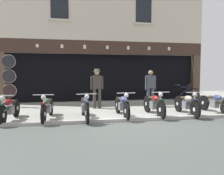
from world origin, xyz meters
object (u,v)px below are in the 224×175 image
object	(u,v)px
motorcycle_center_right	(154,104)
advert_board_near	(135,69)
motorcycle_left	(47,107)
motorcycle_center_left	(85,106)
motorcycle_right	(186,104)
motorcycle_center	(122,105)
motorcycle_far_left	(9,108)
salesman_left	(97,86)
shopkeeper_center	(150,86)
leaning_bicycle	(186,94)
tyre_sign_pole	(9,77)
motorcycle_far_right	(215,103)

from	to	relation	value
motorcycle_center_right	advert_board_near	size ratio (longest dim) A/B	1.88
motorcycle_left	motorcycle_center_right	world-z (taller)	motorcycle_center_right
motorcycle_center_left	motorcycle_right	bearing A→B (deg)	178.15
motorcycle_center_right	motorcycle_center	bearing A→B (deg)	0.20
motorcycle_left	motorcycle_right	xyz separation A→B (m)	(4.98, -0.16, 0.00)
motorcycle_right	motorcycle_far_left	bearing A→B (deg)	2.87
motorcycle_left	salesman_left	world-z (taller)	salesman_left
motorcycle_center_left	shopkeeper_center	distance (m)	3.89
salesman_left	leaning_bicycle	bearing A→B (deg)	-162.31
motorcycle_left	motorcycle_right	world-z (taller)	motorcycle_right
salesman_left	shopkeeper_center	xyz separation A→B (m)	(2.51, 0.09, -0.04)
motorcycle_center_right	tyre_sign_pole	distance (m)	6.59
motorcycle_right	shopkeeper_center	bearing A→B (deg)	-70.97
motorcycle_center_left	motorcycle_right	distance (m)	3.74
motorcycle_left	leaning_bicycle	world-z (taller)	leaning_bicycle
motorcycle_right	advert_board_near	distance (m)	4.94
motorcycle_far_right	motorcycle_right	bearing A→B (deg)	5.04
salesman_left	shopkeeper_center	world-z (taller)	salesman_left
tyre_sign_pole	leaning_bicycle	xyz separation A→B (m)	(9.02, 0.38, -1.00)
motorcycle_left	shopkeeper_center	world-z (taller)	shopkeeper_center
motorcycle_center_left	motorcycle_far_right	bearing A→B (deg)	179.03
motorcycle_left	salesman_left	bearing A→B (deg)	-131.12
leaning_bicycle	motorcycle_center_right	bearing A→B (deg)	135.30
motorcycle_left	motorcycle_center	xyz separation A→B (m)	(2.55, -0.04, 0.01)
motorcycle_left	salesman_left	distance (m)	2.76
motorcycle_left	motorcycle_far_right	size ratio (longest dim) A/B	1.04
motorcycle_right	tyre_sign_pole	bearing A→B (deg)	-20.44
motorcycle_center_left	motorcycle_center_right	xyz separation A→B (m)	(2.51, 0.14, -0.00)
motorcycle_right	tyre_sign_pole	xyz separation A→B (m)	(-6.98, 3.20, 0.96)
motorcycle_left	motorcycle_far_left	bearing A→B (deg)	3.86
motorcycle_far_left	motorcycle_center_right	bearing A→B (deg)	-177.30
motorcycle_far_left	salesman_left	distance (m)	3.68
motorcycle_center_left	motorcycle_far_right	xyz separation A→B (m)	(4.99, 0.11, -0.01)
tyre_sign_pole	advert_board_near	xyz separation A→B (m)	(6.42, 1.51, 0.43)
shopkeeper_center	motorcycle_center_right	bearing A→B (deg)	64.60
motorcycle_far_right	salesman_left	xyz separation A→B (m)	(-4.33, 2.01, 0.55)
tyre_sign_pole	motorcycle_left	bearing A→B (deg)	-56.66
motorcycle_center_left	motorcycle_center_right	world-z (taller)	motorcycle_center_left
salesman_left	motorcycle_center	bearing A→B (deg)	110.05
motorcycle_left	motorcycle_far_right	world-z (taller)	same
motorcycle_center	advert_board_near	xyz separation A→B (m)	(1.86, 4.59, 1.39)
motorcycle_right	salesman_left	xyz separation A→B (m)	(-3.09, 2.09, 0.55)
salesman_left	advert_board_near	world-z (taller)	advert_board_near
motorcycle_left	motorcycle_center_right	xyz separation A→B (m)	(3.74, -0.04, 0.01)
motorcycle_right	salesman_left	bearing A→B (deg)	-29.93
motorcycle_center_left	shopkeeper_center	world-z (taller)	shopkeeper_center
motorcycle_right	motorcycle_center	bearing A→B (deg)	1.37
motorcycle_left	tyre_sign_pole	xyz separation A→B (m)	(-2.00, 3.05, 0.97)
motorcycle_right	motorcycle_left	bearing A→B (deg)	2.40
motorcycle_center_right	leaning_bicycle	size ratio (longest dim) A/B	1.16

